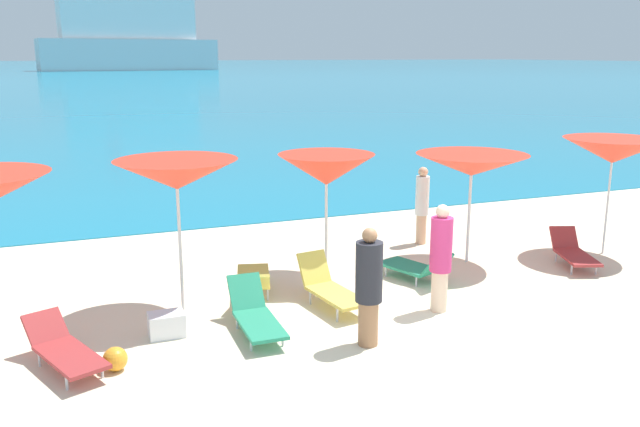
{
  "coord_description": "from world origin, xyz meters",
  "views": [
    {
      "loc": [
        -4.43,
        -7.73,
        3.9
      ],
      "look_at": [
        -0.33,
        2.81,
        1.2
      ],
      "focal_mm": 37.47,
      "sensor_mm": 36.0,
      "label": 1
    }
  ],
  "objects_px": {
    "umbrella_1": "(177,175)",
    "cruise_ship": "(128,36)",
    "umbrella_3": "(472,165)",
    "lounge_chair_6": "(253,278)",
    "lounge_chair_0": "(416,266)",
    "lounge_chair_4": "(330,287)",
    "umbrella_4": "(613,151)",
    "cooler_box": "(167,325)",
    "lounge_chair_1": "(573,252)",
    "lounge_chair_2": "(255,314)",
    "beachgoer_1": "(369,285)",
    "beachgoer_0": "(422,203)",
    "beach_ball": "(115,359)",
    "umbrella_2": "(326,170)",
    "lounge_chair_3": "(64,349)",
    "beachgoer_2": "(441,256)"
  },
  "relations": [
    {
      "from": "beachgoer_1",
      "to": "lounge_chair_0",
      "type": "bearing_deg",
      "value": 158.85
    },
    {
      "from": "lounge_chair_2",
      "to": "umbrella_1",
      "type": "bearing_deg",
      "value": 125.25
    },
    {
      "from": "umbrella_4",
      "to": "lounge_chair_2",
      "type": "height_order",
      "value": "umbrella_4"
    },
    {
      "from": "lounge_chair_3",
      "to": "cruise_ship",
      "type": "height_order",
      "value": "cruise_ship"
    },
    {
      "from": "cruise_ship",
      "to": "umbrella_2",
      "type": "bearing_deg",
      "value": -101.0
    },
    {
      "from": "lounge_chair_6",
      "to": "beachgoer_1",
      "type": "relative_size",
      "value": 1.03
    },
    {
      "from": "umbrella_1",
      "to": "umbrella_4",
      "type": "xyz_separation_m",
      "value": [
        8.42,
        0.02,
        -0.08
      ]
    },
    {
      "from": "lounge_chair_6",
      "to": "umbrella_3",
      "type": "bearing_deg",
      "value": -160.82
    },
    {
      "from": "beachgoer_0",
      "to": "cruise_ship",
      "type": "distance_m",
      "value": 165.57
    },
    {
      "from": "lounge_chair_3",
      "to": "beachgoer_2",
      "type": "distance_m",
      "value": 5.51
    },
    {
      "from": "beachgoer_1",
      "to": "lounge_chair_4",
      "type": "bearing_deg",
      "value": -160.58
    },
    {
      "from": "umbrella_1",
      "to": "lounge_chair_3",
      "type": "relative_size",
      "value": 1.45
    },
    {
      "from": "umbrella_1",
      "to": "cruise_ship",
      "type": "distance_m",
      "value": 167.93
    },
    {
      "from": "beachgoer_0",
      "to": "lounge_chair_1",
      "type": "bearing_deg",
      "value": -148.97
    },
    {
      "from": "lounge_chair_1",
      "to": "lounge_chair_0",
      "type": "bearing_deg",
      "value": -166.0
    },
    {
      "from": "beachgoer_0",
      "to": "cruise_ship",
      "type": "height_order",
      "value": "cruise_ship"
    },
    {
      "from": "lounge_chair_4",
      "to": "lounge_chair_6",
      "type": "bearing_deg",
      "value": 128.52
    },
    {
      "from": "umbrella_3",
      "to": "lounge_chair_6",
      "type": "height_order",
      "value": "umbrella_3"
    },
    {
      "from": "umbrella_2",
      "to": "lounge_chair_4",
      "type": "height_order",
      "value": "umbrella_2"
    },
    {
      "from": "umbrella_1",
      "to": "beachgoer_1",
      "type": "xyz_separation_m",
      "value": [
        2.15,
        -2.2,
        -1.28
      ]
    },
    {
      "from": "beachgoer_2",
      "to": "lounge_chair_2",
      "type": "bearing_deg",
      "value": 25.56
    },
    {
      "from": "umbrella_3",
      "to": "beachgoer_2",
      "type": "height_order",
      "value": "umbrella_3"
    },
    {
      "from": "lounge_chair_6",
      "to": "beach_ball",
      "type": "bearing_deg",
      "value": 55.16
    },
    {
      "from": "umbrella_1",
      "to": "lounge_chair_1",
      "type": "distance_m",
      "value": 7.53
    },
    {
      "from": "beachgoer_0",
      "to": "beachgoer_1",
      "type": "xyz_separation_m",
      "value": [
        -3.21,
        -4.18,
        -0.01
      ]
    },
    {
      "from": "umbrella_2",
      "to": "lounge_chair_0",
      "type": "xyz_separation_m",
      "value": [
        1.37,
        -0.85,
        -1.68
      ]
    },
    {
      "from": "lounge_chair_1",
      "to": "beachgoer_0",
      "type": "relative_size",
      "value": 0.9
    },
    {
      "from": "beachgoer_0",
      "to": "beachgoer_1",
      "type": "distance_m",
      "value": 5.27
    },
    {
      "from": "lounge_chair_0",
      "to": "lounge_chair_1",
      "type": "relative_size",
      "value": 0.97
    },
    {
      "from": "umbrella_4",
      "to": "lounge_chair_2",
      "type": "relative_size",
      "value": 1.48
    },
    {
      "from": "lounge_chair_6",
      "to": "beachgoer_0",
      "type": "relative_size",
      "value": 1.04
    },
    {
      "from": "lounge_chair_3",
      "to": "umbrella_3",
      "type": "bearing_deg",
      "value": -6.87
    },
    {
      "from": "lounge_chair_0",
      "to": "beachgoer_2",
      "type": "relative_size",
      "value": 0.84
    },
    {
      "from": "lounge_chair_0",
      "to": "cooler_box",
      "type": "distance_m",
      "value": 4.55
    },
    {
      "from": "umbrella_4",
      "to": "cooler_box",
      "type": "distance_m",
      "value": 9.05
    },
    {
      "from": "umbrella_2",
      "to": "lounge_chair_2",
      "type": "height_order",
      "value": "umbrella_2"
    },
    {
      "from": "lounge_chair_0",
      "to": "lounge_chair_4",
      "type": "xyz_separation_m",
      "value": [
        -1.89,
        -0.6,
        0.06
      ]
    },
    {
      "from": "umbrella_3",
      "to": "beachgoer_0",
      "type": "distance_m",
      "value": 1.78
    },
    {
      "from": "cooler_box",
      "to": "beach_ball",
      "type": "bearing_deg",
      "value": -131.7
    },
    {
      "from": "umbrella_2",
      "to": "umbrella_3",
      "type": "xyz_separation_m",
      "value": [
        2.82,
        -0.25,
        -0.04
      ]
    },
    {
      "from": "cooler_box",
      "to": "beachgoer_0",
      "type": "bearing_deg",
      "value": 27.33
    },
    {
      "from": "umbrella_3",
      "to": "cooler_box",
      "type": "relative_size",
      "value": 4.32
    },
    {
      "from": "lounge_chair_0",
      "to": "lounge_chair_1",
      "type": "distance_m",
      "value": 3.2
    },
    {
      "from": "lounge_chair_1",
      "to": "beachgoer_0",
      "type": "xyz_separation_m",
      "value": [
        -1.92,
        2.38,
        0.6
      ]
    },
    {
      "from": "lounge_chair_3",
      "to": "lounge_chair_6",
      "type": "distance_m",
      "value": 3.39
    },
    {
      "from": "umbrella_4",
      "to": "cruise_ship",
      "type": "relative_size",
      "value": 0.05
    },
    {
      "from": "lounge_chair_4",
      "to": "beach_ball",
      "type": "xyz_separation_m",
      "value": [
        -3.36,
        -1.06,
        -0.17
      ]
    },
    {
      "from": "lounge_chair_2",
      "to": "lounge_chair_6",
      "type": "distance_m",
      "value": 1.49
    },
    {
      "from": "beachgoer_1",
      "to": "cooler_box",
      "type": "relative_size",
      "value": 3.33
    },
    {
      "from": "lounge_chair_6",
      "to": "cooler_box",
      "type": "distance_m",
      "value": 1.96
    }
  ]
}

